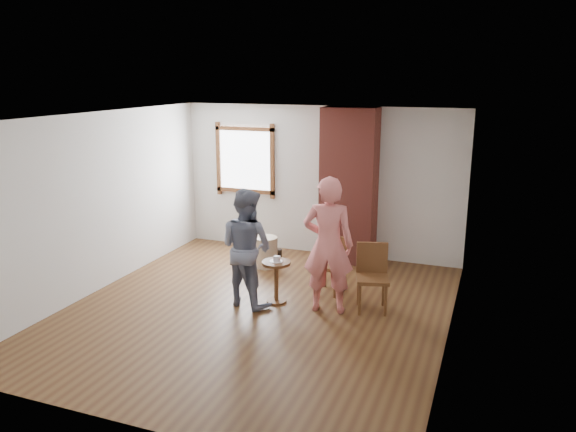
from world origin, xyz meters
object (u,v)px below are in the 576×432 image
at_px(dining_chair_right, 372,273).
at_px(side_table, 276,275).
at_px(person_pink, 328,245).
at_px(dining_chair_left, 332,261).
at_px(stoneware_crock, 266,252).
at_px(man, 246,247).

relative_size(dining_chair_right, side_table, 1.51).
bearing_deg(person_pink, dining_chair_left, -89.17).
bearing_deg(dining_chair_right, person_pink, -169.55).
distance_m(stoneware_crock, dining_chair_left, 1.50).
bearing_deg(dining_chair_right, man, 178.64).
relative_size(man, person_pink, 0.89).
height_order(stoneware_crock, side_table, side_table).
bearing_deg(stoneware_crock, man, -76.61).
distance_m(man, person_pink, 1.13).
xyz_separation_m(stoneware_crock, dining_chair_right, (2.02, -1.07, 0.25)).
bearing_deg(dining_chair_right, side_table, 175.09).
bearing_deg(side_table, dining_chair_right, 11.49).
distance_m(dining_chair_left, side_table, 0.92).
xyz_separation_m(dining_chair_left, dining_chair_right, (0.68, -0.42, 0.05)).
height_order(dining_chair_right, side_table, dining_chair_right).
distance_m(dining_chair_right, person_pink, 0.74).
relative_size(dining_chair_left, dining_chair_right, 0.90).
height_order(dining_chair_left, dining_chair_right, dining_chair_right).
distance_m(stoneware_crock, dining_chair_right, 2.30).
bearing_deg(man, dining_chair_left, -122.22).
relative_size(stoneware_crock, side_table, 0.84).
bearing_deg(dining_chair_left, person_pink, -68.80).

